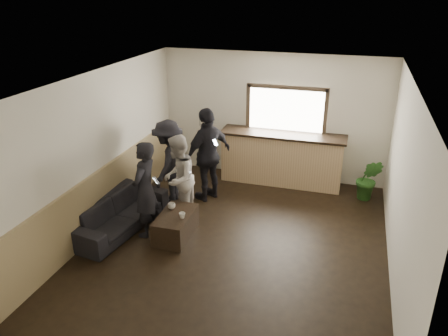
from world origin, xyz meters
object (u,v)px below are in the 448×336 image
(sofa, at_px, (119,213))
(cup_a, at_px, (172,206))
(person_a, at_px, (145,190))
(person_b, at_px, (178,178))
(bar_counter, at_px, (282,155))
(person_c, at_px, (169,162))
(coffee_table, at_px, (176,225))
(potted_plant, at_px, (369,179))
(cup_b, at_px, (182,215))
(person_d, at_px, (208,155))

(sofa, xyz_separation_m, cup_a, (0.94, 0.22, 0.18))
(person_a, xyz_separation_m, person_b, (0.32, 0.69, -0.04))
(bar_counter, height_order, person_c, bar_counter)
(coffee_table, height_order, cup_a, cup_a)
(cup_a, bearing_deg, coffee_table, -51.19)
(potted_plant, bearing_deg, bar_counter, 169.50)
(person_a, bearing_deg, person_c, -174.96)
(sofa, bearing_deg, bar_counter, -32.10)
(sofa, distance_m, person_c, 1.45)
(coffee_table, relative_size, person_a, 0.56)
(cup_a, height_order, person_a, person_a)
(coffee_table, distance_m, cup_b, 0.33)
(coffee_table, relative_size, person_c, 0.57)
(bar_counter, xyz_separation_m, person_b, (-1.56, -2.17, 0.18))
(coffee_table, height_order, person_a, person_a)
(cup_a, bearing_deg, cup_b, -40.38)
(person_a, bearing_deg, sofa, -91.23)
(cup_b, relative_size, person_b, 0.07)
(cup_b, distance_m, person_a, 0.78)
(person_b, bearing_deg, sofa, -58.15)
(bar_counter, xyz_separation_m, person_d, (-1.29, -1.22, 0.32))
(coffee_table, xyz_separation_m, person_a, (-0.52, -0.05, 0.65))
(person_a, relative_size, person_b, 1.05)
(cup_b, height_order, person_b, person_b)
(bar_counter, distance_m, cup_a, 3.04)
(sofa, xyz_separation_m, person_c, (0.45, 1.27, 0.55))
(person_d, bearing_deg, cup_a, 21.53)
(cup_a, relative_size, person_b, 0.08)
(person_a, relative_size, person_d, 0.90)
(person_c, bearing_deg, cup_b, 27.06)
(coffee_table, bearing_deg, potted_plant, 37.44)
(potted_plant, bearing_deg, person_d, -164.38)
(sofa, relative_size, cup_a, 15.52)
(bar_counter, bearing_deg, coffee_table, -115.96)
(coffee_table, bearing_deg, cup_b, -27.61)
(person_c, bearing_deg, sofa, -23.97)
(sofa, bearing_deg, cup_a, -68.40)
(potted_plant, relative_size, person_b, 0.55)
(potted_plant, distance_m, person_d, 3.30)
(sofa, relative_size, person_c, 1.21)
(person_d, bearing_deg, person_a, 10.32)
(person_c, bearing_deg, coffee_table, 23.02)
(bar_counter, relative_size, coffee_table, 2.78)
(sofa, xyz_separation_m, cup_b, (1.25, -0.04, 0.18))
(coffee_table, bearing_deg, cup_a, 128.81)
(person_b, height_order, person_d, person_d)
(cup_b, height_order, person_d, person_d)
(sofa, relative_size, person_b, 1.27)
(bar_counter, xyz_separation_m, cup_b, (-1.20, -2.89, -0.16))
(sofa, distance_m, cup_b, 1.27)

